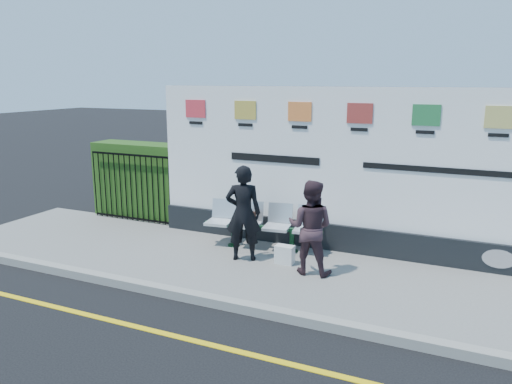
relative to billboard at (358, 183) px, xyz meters
The scene contains 12 objects.
ground 4.13m from the billboard, 97.40° to the right, with size 80.00×80.00×0.00m, color black.
pavement 1.98m from the billboard, 110.32° to the right, with size 14.00×3.00×0.12m, color slate.
kerb 3.19m from the billboard, 99.95° to the right, with size 14.00×0.18×0.14m, color gray.
yellow_line 4.13m from the billboard, 97.40° to the right, with size 14.00×0.10×0.01m, color yellow.
billboard is the anchor object (origin of this frame).
hedge 5.11m from the billboard, behind, with size 2.35×0.70×1.70m, color #284F17.
railing 5.10m from the billboard, behind, with size 2.05×0.06×1.54m, color black, non-canonical shape.
bench 2.03m from the billboard, 161.35° to the right, with size 2.18×0.57×0.47m, color silver, non-canonical shape.
woman_left 2.14m from the billboard, 144.63° to the right, with size 0.62×0.41×1.70m, color black.
woman_right 1.50m from the billboard, 108.37° to the right, with size 0.76×0.59×1.56m, color #38252B.
handbag_brown 2.13m from the billboard, 162.96° to the right, with size 0.30×0.13×0.24m, color black.
carrier_bag_white 1.86m from the billboard, 131.01° to the right, with size 0.32×0.19×0.32m, color silver.
Camera 1 is at (2.43, -4.93, 3.26)m, focal length 35.00 mm.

